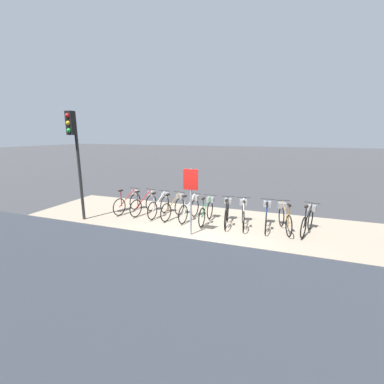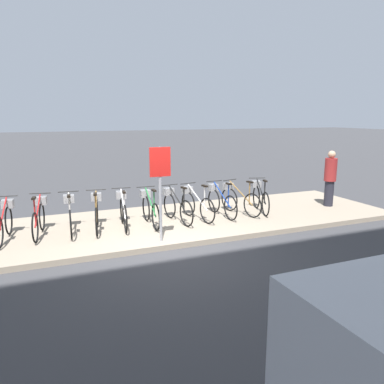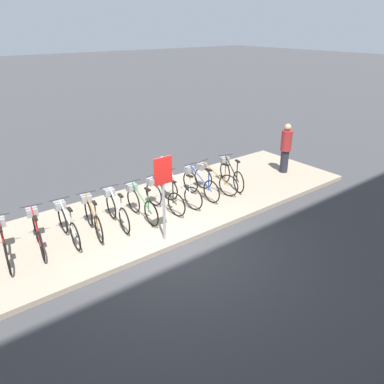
{
  "view_description": "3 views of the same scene",
  "coord_description": "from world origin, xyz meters",
  "views": [
    {
      "loc": [
        2.36,
        -6.48,
        3.07
      ],
      "look_at": [
        -0.39,
        1.1,
        1.24
      ],
      "focal_mm": 24.0,
      "sensor_mm": 36.0,
      "label": 1
    },
    {
      "loc": [
        -2.39,
        -6.93,
        2.73
      ],
      "look_at": [
        0.83,
        0.93,
        0.98
      ],
      "focal_mm": 35.0,
      "sensor_mm": 36.0,
      "label": 2
    },
    {
      "loc": [
        -4.14,
        -5.87,
        4.62
      ],
      "look_at": [
        1.39,
        1.27,
        0.54
      ],
      "focal_mm": 35.0,
      "sensor_mm": 36.0,
      "label": 3
    }
  ],
  "objects": [
    {
      "name": "sidewalk",
      "position": [
        0.0,
        1.7,
        0.06
      ],
      "size": [
        13.06,
        3.39,
        0.12
      ],
      "color": "gray",
      "rests_on": "ground_plane"
    },
    {
      "name": "parked_bicycle_1",
      "position": [
        -2.5,
        1.72,
        0.54
      ],
      "size": [
        0.46,
        1.51,
        0.94
      ],
      "color": "black",
      "rests_on": "sidewalk"
    },
    {
      "name": "parked_bicycle_8",
      "position": [
        1.93,
        1.66,
        0.54
      ],
      "size": [
        0.46,
        1.53,
        0.94
      ],
      "color": "black",
      "rests_on": "sidewalk"
    },
    {
      "name": "parked_bicycle_3",
      "position": [
        -1.27,
        1.65,
        0.54
      ],
      "size": [
        0.46,
        1.51,
        0.94
      ],
      "color": "black",
      "rests_on": "sidewalk"
    },
    {
      "name": "parked_bicycle_4",
      "position": [
        -0.65,
        1.64,
        0.54
      ],
      "size": [
        0.46,
        1.52,
        0.94
      ],
      "color": "black",
      "rests_on": "sidewalk"
    },
    {
      "name": "parked_bicycle_10",
      "position": [
        3.15,
        1.67,
        0.54
      ],
      "size": [
        0.58,
        1.48,
        0.94
      ],
      "color": "black",
      "rests_on": "sidewalk"
    },
    {
      "name": "parked_bicycle_2",
      "position": [
        -1.85,
        1.67,
        0.54
      ],
      "size": [
        0.46,
        1.53,
        0.94
      ],
      "color": "black",
      "rests_on": "sidewalk"
    },
    {
      "name": "parked_bicycle_0",
      "position": [
        -3.18,
        1.67,
        0.54
      ],
      "size": [
        0.46,
        1.52,
        0.94
      ],
      "color": "black",
      "rests_on": "sidewalk"
    },
    {
      "name": "ground_plane",
      "position": [
        0.0,
        0.0,
        0.0
      ],
      "size": [
        120.0,
        120.0,
        0.0
      ],
      "primitive_type": "plane",
      "color": "#38383A"
    },
    {
      "name": "traffic_light",
      "position": [
        -4.2,
        0.24,
        2.75
      ],
      "size": [
        0.24,
        0.4,
        3.67
      ],
      "color": "#2D2D2D",
      "rests_on": "sidewalk"
    },
    {
      "name": "parked_bicycle_7",
      "position": [
        1.2,
        1.62,
        0.54
      ],
      "size": [
        0.46,
        1.51,
        0.94
      ],
      "color": "black",
      "rests_on": "sidewalk"
    },
    {
      "name": "parked_bicycle_6",
      "position": [
        0.66,
        1.6,
        0.54
      ],
      "size": [
        0.46,
        1.52,
        0.94
      ],
      "color": "black",
      "rests_on": "sidewalk"
    },
    {
      "name": "sign_post",
      "position": [
        -0.14,
        0.29,
        1.47
      ],
      "size": [
        0.44,
        0.07,
        1.98
      ],
      "color": "#99999E",
      "rests_on": "sidewalk"
    },
    {
      "name": "parked_bicycle_9",
      "position": [
        2.47,
        1.67,
        0.54
      ],
      "size": [
        0.55,
        1.49,
        0.94
      ],
      "color": "black",
      "rests_on": "sidewalk"
    },
    {
      "name": "parked_bicycle_5",
      "position": [
        -0.02,
        1.57,
        0.54
      ],
      "size": [
        0.46,
        1.53,
        0.94
      ],
      "color": "black",
      "rests_on": "sidewalk"
    }
  ]
}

